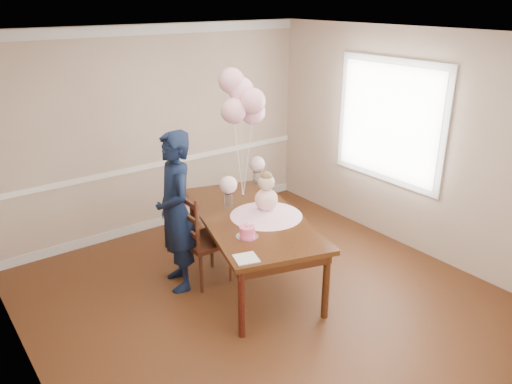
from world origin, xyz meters
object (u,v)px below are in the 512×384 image
object	(u,v)px
dining_table_top	(251,218)
woman	(176,212)
dining_chair_seat	(206,241)
birthday_cake	(247,231)

from	to	relation	value
dining_table_top	woman	world-z (taller)	woman
dining_table_top	dining_chair_seat	world-z (taller)	dining_table_top
dining_table_top	dining_chair_seat	distance (m)	0.57
birthday_cake	dining_chair_seat	xyz separation A→B (m)	(-0.08, 0.67, -0.36)
birthday_cake	dining_table_top	bearing A→B (deg)	49.59
dining_table_top	woman	distance (m)	0.82
dining_table_top	birthday_cake	bearing A→B (deg)	-113.96
dining_table_top	woman	xyz separation A→B (m)	(-0.72, 0.37, 0.13)
dining_chair_seat	woman	world-z (taller)	woman
woman	birthday_cake	bearing A→B (deg)	40.10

